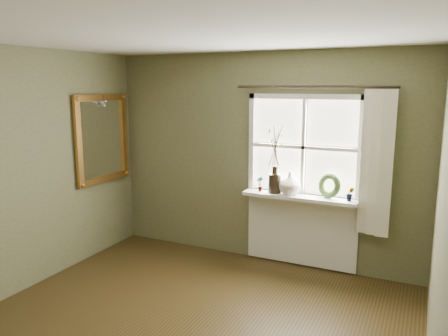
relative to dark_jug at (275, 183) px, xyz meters
name	(u,v)px	position (x,y,z in m)	size (l,w,h in m)	color
ceiling	(154,29)	(-0.24, -2.12, 1.56)	(4.50, 4.50, 0.00)	silver
wall_back	(262,158)	(-0.24, 0.18, 0.26)	(4.00, 0.10, 2.60)	#656543
window_frame	(304,147)	(0.31, 0.11, 0.44)	(1.36, 0.06, 1.24)	white
window_sill	(299,197)	(0.31, 0.00, -0.14)	(1.36, 0.26, 0.04)	white
window_apron	(301,230)	(0.31, 0.11, -0.58)	(1.36, 0.04, 0.88)	white
dark_jug	(275,183)	(0.00, 0.00, 0.00)	(0.16, 0.16, 0.23)	black
cream_vase	(290,183)	(0.19, 0.00, 0.02)	(0.26, 0.26, 0.27)	silver
wreath	(329,188)	(0.64, 0.04, 0.00)	(0.29, 0.29, 0.07)	#364C21
potted_plant_left	(260,184)	(-0.19, 0.00, -0.02)	(0.10, 0.07, 0.18)	#364C21
potted_plant_right	(350,194)	(0.89, 0.00, -0.03)	(0.09, 0.07, 0.16)	#364C21
curtain	(377,164)	(1.15, 0.01, 0.33)	(0.36, 0.12, 1.59)	beige
curtain_rod	(313,87)	(0.41, 0.05, 1.14)	(0.03, 0.03, 1.84)	black
gilt_mirror	(102,138)	(-2.20, -0.48, 0.48)	(0.10, 0.96, 1.14)	white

